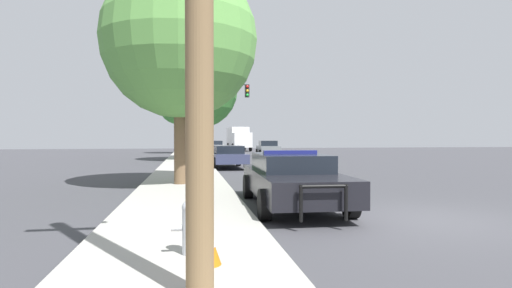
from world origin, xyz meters
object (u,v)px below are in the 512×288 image
object	(u,v)px
fire_hydrant	(190,225)
traffic_light	(219,105)
tree_sidewalk_near	(180,41)
traffic_cone	(208,246)
box_truck	(239,138)
car_background_oncoming	(268,148)
tree_sidewalk_mid	(198,89)
police_car	(292,178)
car_background_midblock	(227,156)
car_background_distant	(216,146)
tree_sidewalk_far	(178,106)

from	to	relation	value
fire_hydrant	traffic_light	world-z (taller)	traffic_light
tree_sidewalk_near	fire_hydrant	bearing A→B (deg)	-87.92
fire_hydrant	traffic_cone	distance (m)	0.57
traffic_light	box_truck	world-z (taller)	traffic_light
fire_hydrant	tree_sidewalk_near	size ratio (longest dim) A/B	0.10
car_background_oncoming	tree_sidewalk_near	size ratio (longest dim) A/B	0.52
tree_sidewalk_mid	fire_hydrant	bearing A→B (deg)	-91.62
police_car	tree_sidewalk_near	size ratio (longest dim) A/B	0.69
car_background_midblock	car_background_oncoming	bearing A→B (deg)	67.20
car_background_distant	traffic_cone	xyz separation A→B (m)	(-2.90, -42.17, -0.34)
traffic_light	police_car	bearing A→B (deg)	-88.46
car_background_midblock	traffic_cone	bearing A→B (deg)	-98.40
police_car	traffic_cone	distance (m)	5.25
traffic_light	fire_hydrant	bearing A→B (deg)	-95.26
police_car	box_truck	world-z (taller)	box_truck
tree_sidewalk_near	traffic_light	bearing A→B (deg)	80.29
traffic_light	car_background_distant	size ratio (longest dim) A/B	1.24
fire_hydrant	car_background_distant	world-z (taller)	car_background_distant
car_background_distant	traffic_cone	bearing A→B (deg)	-92.87
tree_sidewalk_far	box_truck	bearing A→B (deg)	47.85
car_background_oncoming	tree_sidewalk_near	xyz separation A→B (m)	(-7.47, -21.80, 4.34)
car_background_distant	tree_sidewalk_mid	bearing A→B (deg)	-96.86
fire_hydrant	traffic_light	xyz separation A→B (m)	(2.06, 22.42, 3.46)
car_background_midblock	tree_sidewalk_far	distance (m)	21.32
tree_sidewalk_mid	car_background_distant	bearing A→B (deg)	82.08
police_car	car_background_midblock	size ratio (longest dim) A/B	1.14
fire_hydrant	tree_sidewalk_near	distance (m)	9.69
fire_hydrant	car_background_distant	size ratio (longest dim) A/B	0.17
car_background_distant	traffic_light	bearing A→B (deg)	-92.09
box_truck	tree_sidewalk_near	bearing A→B (deg)	78.16
fire_hydrant	tree_sidewalk_mid	world-z (taller)	tree_sidewalk_mid
fire_hydrant	car_background_midblock	xyz separation A→B (m)	(2.15, 17.06, 0.16)
box_truck	tree_sidewalk_mid	size ratio (longest dim) A/B	0.94
car_background_distant	tree_sidewalk_mid	distance (m)	18.30
car_background_midblock	tree_sidewalk_near	bearing A→B (deg)	-108.28
fire_hydrant	car_background_midblock	world-z (taller)	car_background_midblock
tree_sidewalk_far	traffic_cone	size ratio (longest dim) A/B	14.55
car_background_midblock	tree_sidewalk_mid	world-z (taller)	tree_sidewalk_mid
tree_sidewalk_near	tree_sidewalk_far	distance (m)	29.11
car_background_midblock	tree_sidewalk_near	xyz separation A→B (m)	(-2.46, -8.51, 4.39)
traffic_light	car_background_distant	world-z (taller)	traffic_light
fire_hydrant	police_car	bearing A→B (deg)	58.66
traffic_light	box_truck	xyz separation A→B (m)	(4.29, 23.56, -2.33)
police_car	car_background_distant	xyz separation A→B (m)	(0.57, 37.48, -0.01)
tree_sidewalk_mid	police_car	bearing A→B (deg)	-84.63
fire_hydrant	box_truck	size ratio (longest dim) A/B	0.10
police_car	car_background_distant	bearing A→B (deg)	-88.88
traffic_light	car_background_midblock	xyz separation A→B (m)	(0.09, -5.37, -3.29)
police_car	box_truck	bearing A→B (deg)	-93.21
tree_sidewalk_near	tree_sidewalk_far	xyz separation A→B (m)	(-0.88, 29.10, -0.01)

